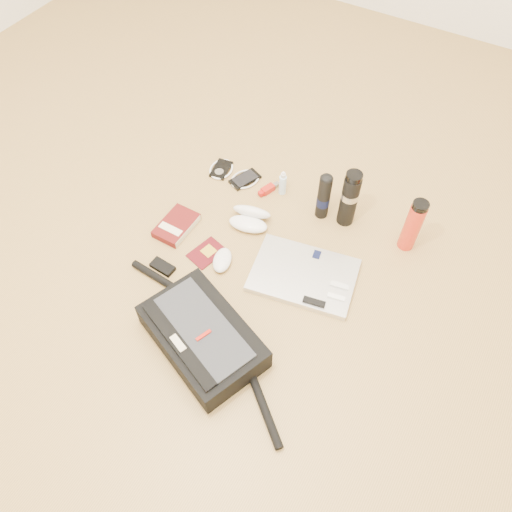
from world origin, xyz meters
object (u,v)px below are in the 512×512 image
messenger_bag (202,336)px  thermos_black (349,198)px  laptop (304,275)px  thermos_red (413,225)px  book (177,226)px

messenger_bag → thermos_black: size_ratio=3.11×
thermos_black → laptop: bearing=-93.0°
messenger_bag → thermos_red: thermos_red is taller
laptop → thermos_black: (0.02, 0.32, 0.12)m
book → laptop: bearing=5.0°
book → thermos_red: 0.89m
laptop → book: 0.54m
book → messenger_bag: bearing=-44.3°
messenger_bag → thermos_red: 0.86m
thermos_red → messenger_bag: bearing=-121.0°
messenger_bag → laptop: size_ratio=1.92×
book → thermos_red: size_ratio=0.74×
book → thermos_red: (0.80, 0.37, 0.10)m
laptop → thermos_black: size_ratio=1.62×
laptop → thermos_red: 0.44m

